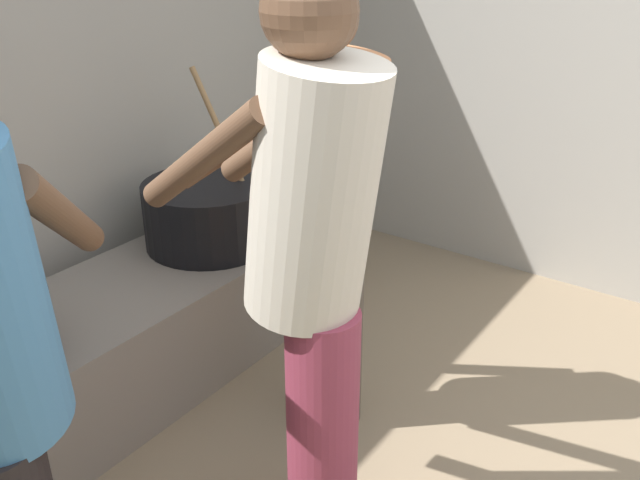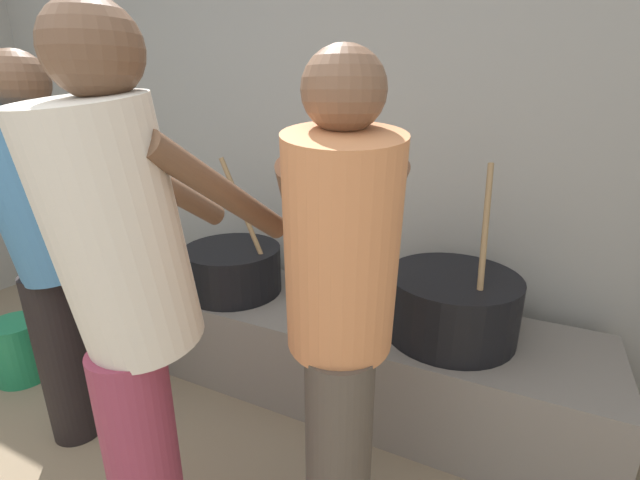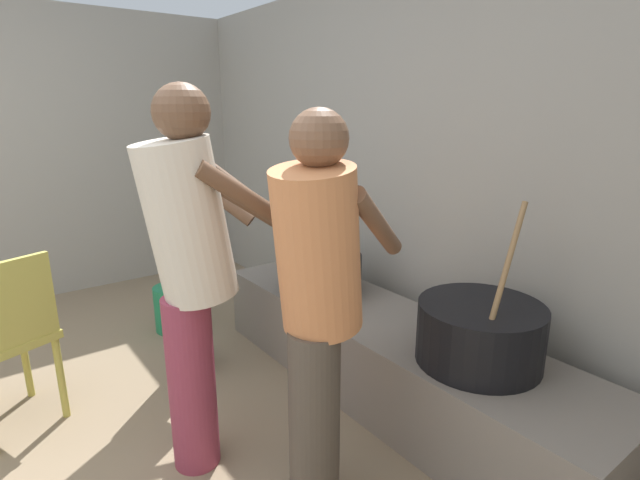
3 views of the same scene
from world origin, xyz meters
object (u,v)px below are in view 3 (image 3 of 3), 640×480
Objects in this scene: cook_in_blue_shirt at (185,227)px; chair_olive at (4,336)px; cook_in_cream_shirt at (191,262)px; bucket_green_plastic at (173,308)px; cooking_pot_secondary at (480,333)px; cook_in_orange_shirt at (318,294)px; cooking_pot_main at (321,273)px.

chair_olive is (-0.03, -0.90, -0.40)m from cook_in_blue_shirt.
bucket_green_plastic is (-1.36, 0.38, -0.77)m from cook_in_cream_shirt.
chair_olive is at bearing -140.02° from cook_in_cream_shirt.
cook_in_blue_shirt is 0.96× the size of cook_in_cream_shirt.
cook_in_cream_shirt is (-0.67, -1.02, 0.35)m from cooking_pot_secondary.
cooking_pot_secondary is 1.27m from cook_in_cream_shirt.
cook_in_cream_shirt is 1.61m from bucket_green_plastic.
chair_olive is (-1.43, -1.66, -0.08)m from cooking_pot_secondary.
chair_olive is (-1.23, -0.92, -0.38)m from cook_in_orange_shirt.
cook_in_cream_shirt is (0.42, -0.97, 0.37)m from cooking_pot_main.
chair_olive reaches higher than bucket_green_plastic.
cook_in_blue_shirt is (-1.39, -0.76, 0.32)m from cooking_pot_secondary.
cook_in_cream_shirt reaches higher than cook_in_orange_shirt.
cooking_pot_main is 1.65m from chair_olive.
cook_in_orange_shirt reaches higher than chair_olive.
cooking_pot_main is at bearing 32.16° from bucket_green_plastic.
cook_in_blue_shirt is at bearing -113.32° from cooking_pot_main.
cook_in_orange_shirt reaches higher than bucket_green_plastic.
cooking_pot_main is 0.84m from cook_in_blue_shirt.
cook_in_blue_shirt is (-0.31, -0.71, 0.33)m from cooking_pot_main.
cook_in_orange_shirt is at bearing -37.60° from cooking_pot_main.
cook_in_cream_shirt is (0.73, -0.26, 0.04)m from cook_in_blue_shirt.
cook_in_orange_shirt is 1.74× the size of chair_olive.
cook_in_cream_shirt reaches higher than cooking_pot_secondary.
cook_in_orange_shirt is 0.98× the size of cook_in_blue_shirt.
cook_in_blue_shirt reaches higher than chair_olive.
cook_in_orange_shirt is at bearing 36.95° from chair_olive.
cook_in_cream_shirt is at bearing -19.91° from cook_in_blue_shirt.
cooking_pot_secondary reaches higher than chair_olive.
cook_in_orange_shirt is at bearing -105.06° from cooking_pot_secondary.
cooking_pot_main is 0.78× the size of chair_olive.
cooking_pot_secondary is 0.46× the size of cook_in_blue_shirt.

